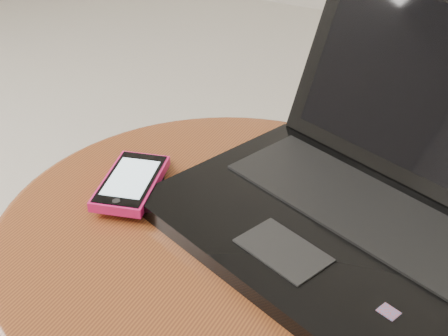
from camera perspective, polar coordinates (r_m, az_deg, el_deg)
The scene contains 4 objects.
table at distance 0.83m, azimuth 0.36°, elevation -10.66°, with size 0.58×0.58×0.46m.
laptop at distance 0.77m, azimuth 11.88°, elevation -1.83°, with size 0.49×0.48×0.25m.
phone_black at distance 0.85m, azimuth -7.16°, elevation -1.00°, with size 0.10×0.12×0.01m.
phone_pink at distance 0.82m, azimuth -8.31°, elevation -1.27°, with size 0.10×0.14×0.02m.
Camera 1 is at (0.22, -0.58, 0.93)m, focal length 51.07 mm.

